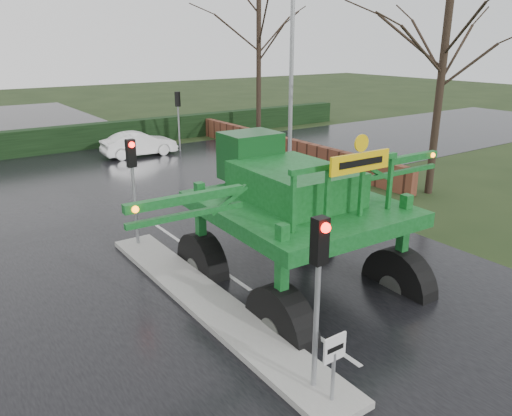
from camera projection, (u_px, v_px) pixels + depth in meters
ground at (328, 344)px, 10.95m from camera, size 140.00×140.00×0.00m
road_main at (145, 218)px, 18.72m from camera, size 14.00×80.00×0.02m
road_cross at (94, 183)px, 23.37m from camera, size 80.00×12.00×0.02m
median_island at (208, 302)px, 12.55m from camera, size 1.20×10.00×0.16m
hedge_row at (49, 140)px, 29.35m from camera, size 44.00×0.90×1.50m
brick_wall at (273, 145)px, 28.89m from camera, size 0.40×20.00×1.20m
keep_left_sign at (334, 358)px, 8.75m from camera, size 0.50×0.07×1.35m
traffic_signal_near at (319, 268)px, 8.64m from camera, size 0.26×0.33×3.52m
traffic_signal_mid at (132, 170)px, 15.24m from camera, size 0.26×0.33×3.52m
traffic_signal_far at (178, 108)px, 29.19m from camera, size 0.26×0.33×3.52m
street_light_right at (287, 48)px, 22.81m from camera, size 3.85×0.30×10.00m
tree_right_near at (442, 70)px, 20.21m from camera, size 5.60×5.60×9.64m
tree_right_far at (259, 38)px, 32.25m from camera, size 7.00×7.00×12.05m
crop_sprayer at (276, 222)px, 10.87m from camera, size 9.79×6.24×5.47m
white_sedan at (140, 156)px, 28.78m from camera, size 4.26×1.68×1.38m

